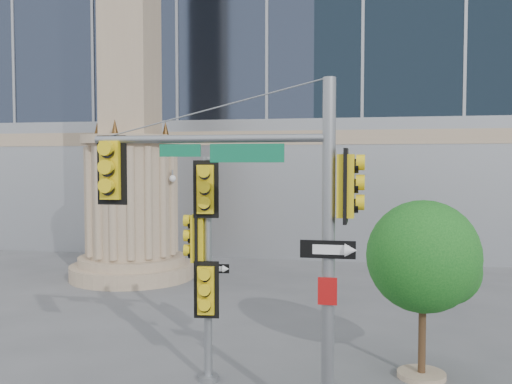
# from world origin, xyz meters

# --- Properties ---
(monument) EXTENTS (4.40, 4.40, 16.60)m
(monument) POSITION_xyz_m (-6.00, 9.00, 5.52)
(monument) COLOR tan
(monument) RESTS_ON ground
(main_signal_pole) EXTENTS (4.22, 0.51, 5.44)m
(main_signal_pole) POSITION_xyz_m (0.79, -1.38, 3.37)
(main_signal_pole) COLOR slate
(main_signal_pole) RESTS_ON ground
(secondary_signal_pole) EXTENTS (0.76, 0.56, 4.26)m
(secondary_signal_pole) POSITION_xyz_m (-0.64, 0.14, 2.50)
(secondary_signal_pole) COLOR slate
(secondary_signal_pole) RESTS_ON ground
(street_tree) EXTENTS (2.21, 2.16, 3.44)m
(street_tree) POSITION_xyz_m (3.44, 1.22, 2.27)
(street_tree) COLOR tan
(street_tree) RESTS_ON ground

